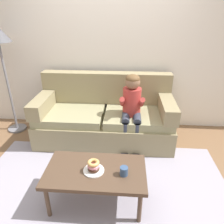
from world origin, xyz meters
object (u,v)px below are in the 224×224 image
couch (105,117)px  donut (94,169)px  toy_controller (69,167)px  person_child (132,105)px  mug (124,171)px  coffee_table (96,173)px

couch → donut: couch is taller
donut → toy_controller: size_ratio=0.53×
person_child → donut: bearing=-108.9°
person_child → mug: (-0.08, -1.14, -0.19)m
person_child → donut: person_child is taller
person_child → mug: bearing=-93.9°
toy_controller → donut: bearing=-81.1°
donut → mug: mug is taller
person_child → toy_controller: 1.19m
couch → coffee_table: size_ratio=2.02×
toy_controller → coffee_table: bearing=-79.1°
couch → mug: (0.33, -1.36, 0.12)m
coffee_table → mug: (0.29, -0.05, 0.09)m
person_child → toy_controller: size_ratio=4.87×
coffee_table → mug: bearing=-9.9°
donut → coffee_table: bearing=54.4°
coffee_table → person_child: person_child is taller
coffee_table → donut: donut is taller
couch → coffee_table: couch is taller
coffee_table → mug: size_ratio=11.28×
couch → donut: 1.33m
couch → mug: bearing=-76.3°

